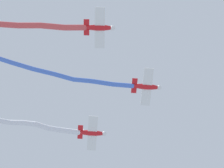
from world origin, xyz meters
TOP-DOWN VIEW (x-y plane):
  - airplane_lead at (5.55, -3.21)m, footprint 6.35×4.76m
  - smoke_trail_lead at (2.91, 12.68)m, footprint 6.83×27.75m
  - airplane_left_wing at (13.47, 5.45)m, footprint 6.34×4.76m
  - smoke_trail_left_wing at (12.10, 18.83)m, footprint 3.22×23.09m
  - airplane_right_wing at (-3.91, 3.75)m, footprint 6.29×4.69m
  - smoke_trail_right_wing at (-4.73, 15.68)m, footprint 2.84×20.26m

SIDE VIEW (x-z plane):
  - smoke_trail_right_wing at x=-4.73m, z-range 72.43..74.03m
  - airplane_lead at x=5.55m, z-range 72.44..74.02m
  - airplane_left_wing at x=13.47m, z-range 72.44..74.02m
  - airplane_right_wing at x=-3.91m, z-range 72.74..74.32m
  - smoke_trail_lead at x=2.91m, z-range 72.35..77.00m
  - smoke_trail_left_wing at x=12.10m, z-range 72.50..77.44m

